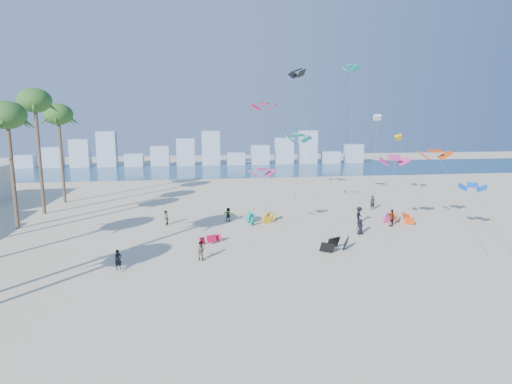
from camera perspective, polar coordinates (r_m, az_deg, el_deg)
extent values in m
plane|color=beige|center=(26.39, -1.42, -15.92)|extent=(220.00, 220.00, 0.00)
plane|color=navy|center=(96.31, -6.66, 3.01)|extent=(220.00, 220.00, 0.00)
imported|color=black|center=(34.46, -18.10, -8.68)|extent=(0.69, 0.65, 1.59)
imported|color=gray|center=(35.26, -7.49, -7.82)|extent=(0.97, 0.90, 1.61)
imported|color=black|center=(43.63, 13.86, -4.57)|extent=(0.90, 0.73, 1.59)
imported|color=gray|center=(47.84, 17.82, -3.33)|extent=(0.67, 1.15, 1.85)
imported|color=black|center=(48.03, 13.75, -3.07)|extent=(1.32, 1.36, 1.87)
imported|color=gray|center=(47.84, -3.76, -3.04)|extent=(1.47, 1.19, 1.57)
imported|color=black|center=(55.78, 15.46, -1.39)|extent=(0.68, 0.47, 1.80)
imported|color=gray|center=(47.07, -12.10, -3.43)|extent=(0.76, 0.89, 1.61)
cylinder|color=#595959|center=(39.29, -0.16, -2.07)|extent=(1.89, 3.12, 6.68)
cylinder|color=#595959|center=(48.34, 5.49, 1.91)|extent=(1.08, 2.75, 9.61)
cylinder|color=#595959|center=(41.96, 25.88, -1.05)|extent=(2.04, 5.80, 8.48)
cylinder|color=#595959|center=(43.10, 7.35, 5.43)|extent=(1.92, 5.44, 16.38)
cylinder|color=#595959|center=(52.23, 15.69, 3.46)|extent=(2.31, 4.88, 11.92)
cylinder|color=#595959|center=(42.67, 29.36, -3.25)|extent=(1.19, 4.71, 5.45)
cylinder|color=#595959|center=(54.77, 1.08, 4.89)|extent=(0.56, 4.38, 13.40)
cylinder|color=#595959|center=(58.32, 19.58, 2.64)|extent=(1.26, 3.08, 9.37)
cylinder|color=#595959|center=(41.10, 17.88, -1.19)|extent=(1.38, 2.65, 7.84)
cylinder|color=#595959|center=(54.82, 12.76, 7.07)|extent=(0.26, 2.80, 18.00)
cylinder|color=brown|center=(50.47, -30.00, 2.24)|extent=(0.40, 0.40, 11.82)
ellipsoid|color=#305C20|center=(50.16, -30.59, 8.94)|extent=(3.80, 3.80, 2.85)
cylinder|color=brown|center=(56.79, -27.16, 4.07)|extent=(0.40, 0.40, 13.56)
ellipsoid|color=#305C20|center=(56.63, -27.71, 10.90)|extent=(3.80, 3.80, 2.85)
cylinder|color=brown|center=(63.38, -24.75, 4.05)|extent=(0.40, 0.40, 12.02)
ellipsoid|color=#305C20|center=(63.14, -25.15, 9.48)|extent=(3.80, 3.80, 2.85)
cube|color=#9EADBF|center=(113.05, -28.69, 3.64)|extent=(4.40, 3.00, 3.00)
cube|color=#9EADBF|center=(110.97, -25.72, 4.25)|extent=(4.40, 3.00, 4.80)
cube|color=#9EADBF|center=(109.22, -22.64, 4.86)|extent=(4.40, 3.00, 6.60)
cube|color=#9EADBF|center=(107.81, -19.47, 5.49)|extent=(4.40, 3.00, 8.40)
cube|color=#9EADBF|center=(107.02, -16.12, 4.18)|extent=(4.40, 3.00, 3.00)
cube|color=#9EADBF|center=(106.28, -12.82, 4.77)|extent=(4.40, 3.00, 4.80)
cube|color=#9EADBF|center=(105.91, -9.48, 5.36)|extent=(4.40, 3.00, 6.60)
cube|color=#9EADBF|center=(105.91, -6.12, 5.92)|extent=(4.40, 3.00, 8.40)
cube|color=#9EADBF|center=(106.56, -2.75, 4.54)|extent=(4.40, 3.00, 3.00)
cube|color=#9EADBF|center=(107.27, 0.56, 5.07)|extent=(4.40, 3.00, 4.80)
cube|color=#9EADBF|center=(108.33, 3.81, 5.57)|extent=(4.40, 3.00, 6.60)
cube|color=#9EADBF|center=(109.74, 7.00, 6.04)|extent=(4.40, 3.00, 8.40)
cube|color=#9EADBF|center=(111.75, 10.05, 4.65)|extent=(4.40, 3.00, 3.00)
cube|color=#9EADBF|center=(113.79, 13.04, 5.09)|extent=(4.40, 3.00, 4.80)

